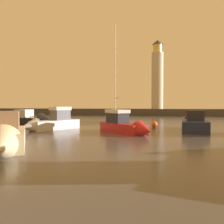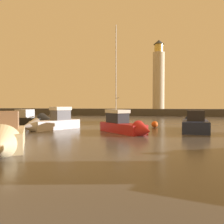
{
  "view_description": "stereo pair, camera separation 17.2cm",
  "coord_description": "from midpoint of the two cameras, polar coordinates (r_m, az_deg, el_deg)",
  "views": [
    {
      "loc": [
        2.51,
        -0.85,
        2.56
      ],
      "look_at": [
        -1.96,
        20.22,
        1.89
      ],
      "focal_mm": 37.4,
      "sensor_mm": 36.0,
      "label": 1
    },
    {
      "loc": [
        2.68,
        -0.81,
        2.56
      ],
      "look_at": [
        -1.96,
        20.22,
        1.89
      ],
      "focal_mm": 37.4,
      "sensor_mm": 36.0,
      "label": 2
    }
  ],
  "objects": [
    {
      "name": "breakwater",
      "position": [
        55.93,
        9.32,
        -0.05
      ],
      "size": [
        84.98,
        4.48,
        1.58
      ],
      "primitive_type": "cube",
      "color": "#423F3D",
      "rests_on": "ground_plane"
    },
    {
      "name": "sailboat_moored",
      "position": [
        33.31,
        0.78,
        -1.53
      ],
      "size": [
        4.56,
        8.5,
        14.13
      ],
      "color": "white",
      "rests_on": "ground_plane"
    },
    {
      "name": "motorboat_2",
      "position": [
        14.44,
        -25.03,
        -5.85
      ],
      "size": [
        5.26,
        6.78,
        2.55
      ],
      "color": "beige",
      "rests_on": "ground_plane"
    },
    {
      "name": "motorboat_6",
      "position": [
        30.89,
        -18.64,
        -1.92
      ],
      "size": [
        7.34,
        3.75,
        2.49
      ],
      "color": "black",
      "rests_on": "ground_plane"
    },
    {
      "name": "motorboat_5",
      "position": [
        25.13,
        19.35,
        -2.69
      ],
      "size": [
        3.0,
        7.57,
        2.55
      ],
      "color": "#1E284C",
      "rests_on": "ground_plane"
    },
    {
      "name": "mooring_buoy",
      "position": [
        26.66,
        10.11,
        -2.97
      ],
      "size": [
        0.73,
        0.73,
        0.73
      ],
      "primitive_type": "sphere",
      "color": "#EA5919",
      "rests_on": "ground_plane"
    },
    {
      "name": "ground_plane",
      "position": [
        28.57,
        6.74,
        -3.37
      ],
      "size": [
        220.0,
        220.0,
        0.0
      ],
      "primitive_type": "plane",
      "color": "#4C4742"
    },
    {
      "name": "lighthouse",
      "position": [
        56.25,
        10.95,
        8.55
      ],
      "size": [
        2.7,
        2.7,
        16.11
      ],
      "color": "beige",
      "rests_on": "breakwater"
    },
    {
      "name": "motorboat_0",
      "position": [
        21.0,
        3.2,
        -3.32
      ],
      "size": [
        5.7,
        5.69,
        2.41
      ],
      "color": "#B21E1E",
      "rests_on": "ground_plane"
    },
    {
      "name": "motorboat_3",
      "position": [
        24.73,
        -14.96,
        -2.49
      ],
      "size": [
        4.43,
        6.36,
        2.61
      ],
      "color": "silver",
      "rests_on": "ground_plane"
    }
  ]
}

